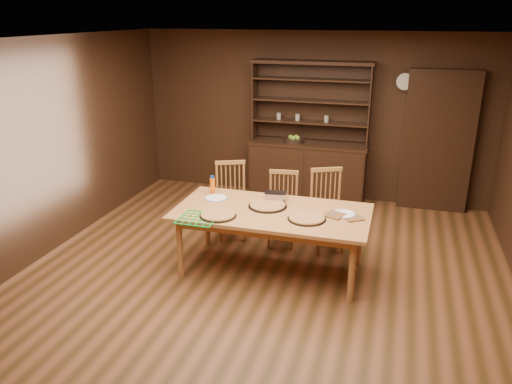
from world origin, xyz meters
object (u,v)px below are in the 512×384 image
(chair_center, at_px, (282,206))
(chair_right, at_px, (327,207))
(china_hutch, at_px, (308,164))
(chair_left, at_px, (231,197))
(juice_bottle, at_px, (212,185))
(dining_table, at_px, (272,216))

(chair_center, relative_size, chair_right, 0.93)
(china_hutch, xyz_separation_m, chair_left, (-0.71, -1.65, -0.06))
(chair_center, relative_size, juice_bottle, 4.31)
(china_hutch, distance_m, juice_bottle, 2.26)
(china_hutch, xyz_separation_m, dining_table, (0.05, -2.46, 0.09))
(china_hutch, height_order, juice_bottle, china_hutch)
(china_hutch, distance_m, chair_center, 1.68)
(chair_left, bearing_deg, chair_center, -25.93)
(china_hutch, height_order, chair_left, china_hutch)
(china_hutch, relative_size, chair_left, 2.14)
(chair_left, bearing_deg, juice_bottle, -123.72)
(chair_left, distance_m, chair_center, 0.71)
(china_hutch, height_order, chair_center, china_hutch)
(china_hutch, bearing_deg, chair_left, -113.37)
(chair_center, height_order, juice_bottle, juice_bottle)
(dining_table, relative_size, chair_right, 2.12)
(chair_center, bearing_deg, chair_right, -3.34)
(dining_table, xyz_separation_m, chair_left, (-0.76, 0.81, -0.14))
(dining_table, distance_m, juice_bottle, 0.93)
(chair_left, height_order, chair_center, chair_left)
(china_hutch, xyz_separation_m, juice_bottle, (-0.79, -2.10, 0.26))
(chair_left, relative_size, chair_right, 0.99)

